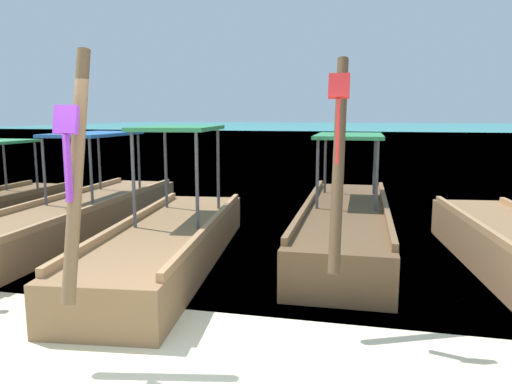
% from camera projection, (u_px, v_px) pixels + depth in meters
% --- Properties ---
extents(sea_water, '(120.00, 120.00, 0.00)m').
position_uv_depth(sea_water, '(358.00, 131.00, 63.23)').
color(sea_water, teal).
rests_on(sea_water, ground).
extents(longtail_boat_green_ribbon, '(1.49, 7.14, 2.37)m').
position_uv_depth(longtail_boat_green_ribbon, '(75.00, 216.00, 9.11)').
color(longtail_boat_green_ribbon, olive).
rests_on(longtail_boat_green_ribbon, ground).
extents(longtail_boat_violet_ribbon, '(1.89, 5.71, 2.78)m').
position_uv_depth(longtail_boat_violet_ribbon, '(169.00, 241.00, 7.21)').
color(longtail_boat_violet_ribbon, olive).
rests_on(longtail_boat_violet_ribbon, ground).
extents(longtail_boat_red_ribbon, '(1.45, 6.43, 2.80)m').
position_uv_depth(longtail_boat_red_ribbon, '(346.00, 223.00, 8.29)').
color(longtail_boat_red_ribbon, brown).
rests_on(longtail_boat_red_ribbon, ground).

